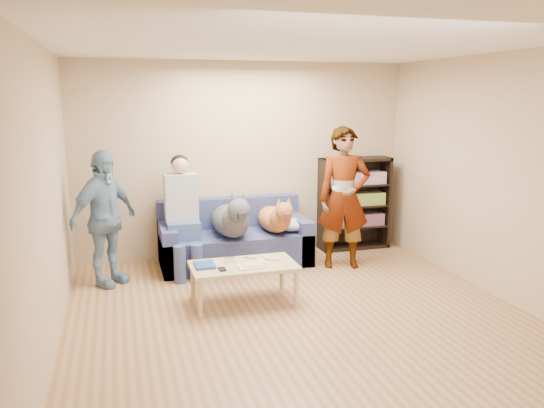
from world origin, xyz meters
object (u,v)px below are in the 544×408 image
object	(u,v)px
person_seated	(182,210)
coffee_table	(243,268)
notebook_blue	(205,265)
dog_gray	(232,219)
dog_tan	(276,218)
sofa	(234,242)
person_standing_left	(104,219)
camera_silver	(230,260)
bookshelf	(354,201)
person_standing_right	(344,198)

from	to	relation	value
person_seated	coffee_table	bearing A→B (deg)	-68.80
notebook_blue	dog_gray	bearing A→B (deg)	63.75
coffee_table	dog_tan	bearing A→B (deg)	58.73
person_seated	notebook_blue	bearing A→B (deg)	-86.42
sofa	dog_tan	bearing A→B (deg)	-21.30
person_standing_left	dog_tan	bearing A→B (deg)	-38.49
camera_silver	bookshelf	xyz separation A→B (m)	(2.12, 1.46, 0.23)
person_standing_left	bookshelf	distance (m)	3.44
notebook_blue	person_seated	distance (m)	1.22
person_seated	coffee_table	world-z (taller)	person_seated
dog_tan	person_standing_right	bearing A→B (deg)	-21.84
person_standing_right	notebook_blue	bearing A→B (deg)	-143.64
dog_gray	person_seated	bearing A→B (deg)	167.35
person_standing_left	camera_silver	xyz separation A→B (m)	(1.27, -0.87, -0.34)
sofa	person_standing_right	bearing A→B (deg)	-21.63
person_standing_right	dog_tan	distance (m)	0.91
notebook_blue	sofa	xyz separation A→B (m)	(0.60, 1.30, -0.15)
dog_tan	bookshelf	distance (m)	1.37
camera_silver	person_seated	size ratio (longest dim) A/B	0.07
person_standing_left	notebook_blue	world-z (taller)	person_standing_left
coffee_table	person_standing_right	bearing A→B (deg)	28.97
person_standing_right	person_standing_left	bearing A→B (deg)	-169.09
person_standing_left	sofa	distance (m)	1.70
coffee_table	bookshelf	distance (m)	2.56
notebook_blue	sofa	size ratio (longest dim) A/B	0.14
person_standing_left	sofa	xyz separation A→B (m)	(1.58, 0.36, -0.50)
person_standing_right	person_standing_left	xyz separation A→B (m)	(-2.89, 0.16, -0.11)
person_seated	dog_tan	bearing A→B (deg)	-3.41
person_standing_right	person_standing_left	world-z (taller)	person_standing_right
person_standing_left	coffee_table	size ratio (longest dim) A/B	1.42
person_standing_left	coffee_table	distance (m)	1.75
dog_gray	coffee_table	world-z (taller)	dog_gray
bookshelf	dog_tan	bearing A→B (deg)	-161.64
sofa	coffee_table	size ratio (longest dim) A/B	1.73
person_seated	dog_tan	distance (m)	1.19
dog_tan	sofa	bearing A→B (deg)	158.70
dog_gray	bookshelf	distance (m)	1.95
bookshelf	person_standing_left	bearing A→B (deg)	-170.04
sofa	coffee_table	bearing A→B (deg)	-98.24
notebook_blue	dog_tan	world-z (taller)	dog_tan
notebook_blue	dog_tan	bearing A→B (deg)	45.05
dog_tan	coffee_table	xyz separation A→B (m)	(-0.70, -1.15, -0.24)
camera_silver	dog_gray	distance (m)	1.02
camera_silver	dog_tan	size ratio (longest dim) A/B	0.10
coffee_table	sofa	bearing A→B (deg)	81.76
dog_tan	person_standing_left	bearing A→B (deg)	-175.52
person_seated	dog_gray	distance (m)	0.61
sofa	camera_silver	bearing A→B (deg)	-104.40
dog_tan	coffee_table	world-z (taller)	dog_tan
person_standing_left	bookshelf	bearing A→B (deg)	-33.02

